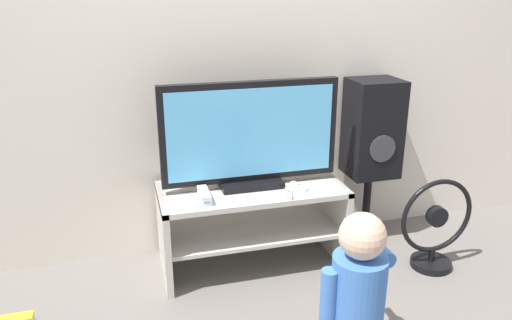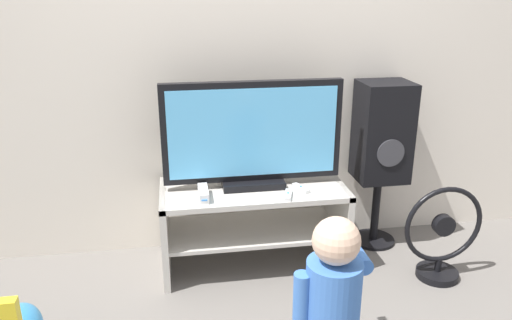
# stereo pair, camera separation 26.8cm
# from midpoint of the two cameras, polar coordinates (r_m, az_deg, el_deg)

# --- Properties ---
(ground_plane) EXTENTS (16.00, 16.00, 0.00)m
(ground_plane) POSITION_cam_midpoint_polar(r_m,az_deg,el_deg) (2.87, 3.24, -14.12)
(ground_plane) COLOR slate
(wall_back) EXTENTS (10.00, 0.06, 2.60)m
(wall_back) POSITION_cam_midpoint_polar(r_m,az_deg,el_deg) (2.95, 1.33, 13.93)
(wall_back) COLOR silver
(wall_back) RESTS_ON ground_plane
(tv_stand) EXTENTS (1.06, 0.48, 0.49)m
(tv_stand) POSITION_cam_midpoint_polar(r_m,az_deg,el_deg) (2.91, 2.34, -6.21)
(tv_stand) COLOR beige
(tv_stand) RESTS_ON ground_plane
(television) EXTENTS (1.00, 0.20, 0.60)m
(television) POSITION_cam_midpoint_polar(r_m,az_deg,el_deg) (2.76, 2.39, 2.71)
(television) COLOR black
(television) RESTS_ON tv_stand
(game_console) EXTENTS (0.05, 0.18, 0.06)m
(game_console) POSITION_cam_midpoint_polar(r_m,az_deg,el_deg) (2.69, -3.21, -3.91)
(game_console) COLOR white
(game_console) RESTS_ON tv_stand
(remote_primary) EXTENTS (0.08, 0.13, 0.03)m
(remote_primary) POSITION_cam_midpoint_polar(r_m,az_deg,el_deg) (2.82, 7.87, -3.28)
(remote_primary) COLOR white
(remote_primary) RESTS_ON tv_stand
(remote_secondary) EXTENTS (0.07, 0.13, 0.03)m
(remote_secondary) POSITION_cam_midpoint_polar(r_m,az_deg,el_deg) (2.73, 6.52, -4.06)
(remote_secondary) COLOR white
(remote_secondary) RESTS_ON tv_stand
(child) EXTENTS (0.31, 0.46, 0.81)m
(child) POSITION_cam_midpoint_polar(r_m,az_deg,el_deg) (1.97, 12.76, -15.24)
(child) COLOR #3F4C72
(child) RESTS_ON ground_plane
(speaker_tower) EXTENTS (0.30, 0.28, 1.05)m
(speaker_tower) POSITION_cam_midpoint_polar(r_m,az_deg,el_deg) (3.15, 16.61, 2.53)
(speaker_tower) COLOR black
(speaker_tower) RESTS_ON ground_plane
(floor_fan) EXTENTS (0.46, 0.24, 0.56)m
(floor_fan) POSITION_cam_midpoint_polar(r_m,az_deg,el_deg) (3.04, 22.91, -8.27)
(floor_fan) COLOR black
(floor_fan) RESTS_ON ground_plane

